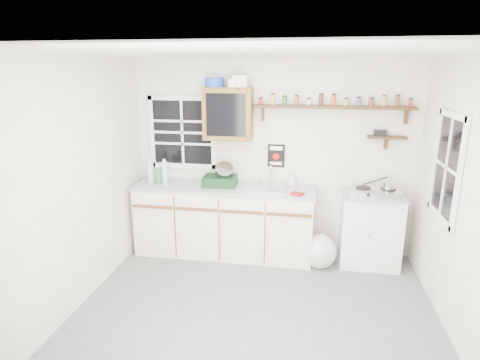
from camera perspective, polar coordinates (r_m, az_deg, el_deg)
name	(u,v)px	position (r m, az deg, el deg)	size (l,w,h in m)	color
room	(256,194)	(3.69, 2.29, -2.06)	(3.64, 3.24, 2.54)	#505052
main_cabinet	(224,220)	(5.26, -2.26, -5.69)	(2.31, 0.63, 0.92)	beige
right_cabinet	(370,229)	(5.24, 17.96, -6.62)	(0.73, 0.57, 0.91)	silver
sink	(266,187)	(5.03, 3.68, -1.05)	(0.52, 0.44, 0.29)	#AFAEB3
upper_cabinet	(228,114)	(5.06, -1.69, 9.42)	(0.60, 0.32, 0.65)	brown
upper_cabinet_clutter	(225,82)	(5.05, -2.16, 13.76)	(0.53, 0.24, 0.14)	#1A37AE
spice_shelf	(333,106)	(5.03, 13.07, 10.20)	(1.91, 0.18, 0.35)	black
secondary_shelf	(385,137)	(5.16, 19.89, 5.82)	(0.45, 0.16, 0.24)	black
warning_sign	(276,156)	(5.21, 5.17, 3.46)	(0.22, 0.02, 0.30)	black
window_back	(182,132)	(5.40, -8.19, 6.71)	(0.93, 0.03, 0.98)	black
window_right	(447,167)	(4.35, 27.38, 1.63)	(0.03, 0.78, 1.08)	black
water_bottles	(158,173)	(5.30, -11.61, 0.96)	(0.28, 0.12, 0.33)	silver
dish_rack	(221,178)	(5.12, -2.68, 0.29)	(0.43, 0.33, 0.31)	black
soap_bottle	(292,178)	(5.19, 7.46, 0.26)	(0.08, 0.08, 0.17)	white
rag	(297,194)	(4.81, 8.09, -1.97)	(0.14, 0.12, 0.02)	maroon
hotplate	(375,191)	(5.07, 18.69, -1.54)	(0.61, 0.38, 0.08)	#AFAEB3
saucepan	(388,185)	(5.07, 20.28, -0.73)	(0.35, 0.18, 0.15)	#AFAEB3
trash_bag	(320,251)	(5.09, 11.25, -9.89)	(0.42, 0.38, 0.48)	beige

